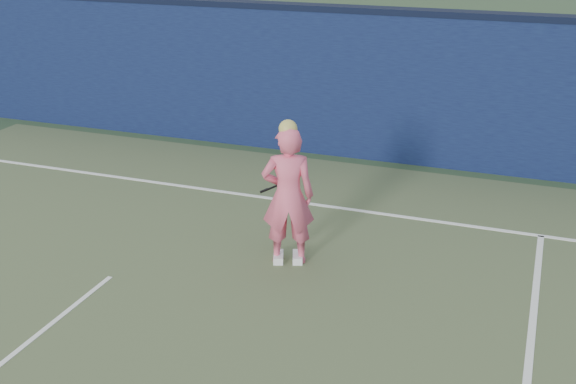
% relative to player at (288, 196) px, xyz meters
% --- Properties ---
extents(ground, '(80.00, 80.00, 0.00)m').
position_rel_player_xyz_m(ground, '(-1.85, -2.15, -0.88)').
color(ground, '#2D472B').
rests_on(ground, ground).
extents(backstop_wall, '(24.00, 0.40, 2.50)m').
position_rel_player_xyz_m(backstop_wall, '(-1.85, 4.35, 0.37)').
color(backstop_wall, '#0C1235').
rests_on(backstop_wall, ground).
extents(wall_cap, '(24.00, 0.42, 0.10)m').
position_rel_player_xyz_m(wall_cap, '(-1.85, 4.35, 1.67)').
color(wall_cap, black).
rests_on(wall_cap, backstop_wall).
extents(player, '(0.74, 0.61, 1.83)m').
position_rel_player_xyz_m(player, '(0.00, 0.00, 0.00)').
color(player, '#E85A79').
rests_on(player, ground).
extents(racket, '(0.43, 0.37, 0.28)m').
position_rel_player_xyz_m(racket, '(-0.18, 0.45, -0.01)').
color(racket, black).
rests_on(racket, ground).
extents(court_lines, '(11.00, 12.04, 0.01)m').
position_rel_player_xyz_m(court_lines, '(-1.85, -2.48, -0.87)').
color(court_lines, white).
rests_on(court_lines, court_surface).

